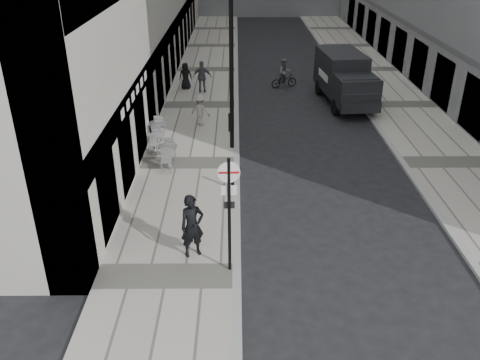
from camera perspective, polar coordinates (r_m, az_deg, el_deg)
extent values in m
plane|color=black|center=(12.74, -0.34, -18.50)|extent=(120.00, 120.00, 0.00)
cube|color=#A5A295|center=(28.49, -4.48, 8.33)|extent=(4.00, 60.00, 0.12)
cube|color=#A5A295|center=(29.81, 17.35, 8.03)|extent=(4.00, 60.00, 0.12)
imported|color=black|center=(15.05, -5.38, -5.17)|extent=(0.85, 0.73, 1.98)
cylinder|color=black|center=(13.94, -1.21, -4.15)|extent=(0.09, 0.09, 3.52)
cylinder|color=white|center=(13.30, -1.27, 0.88)|extent=(0.60, 0.06, 0.60)
cube|color=#B21414|center=(13.28, -1.27, 0.84)|extent=(0.55, 0.04, 0.06)
cube|color=white|center=(13.57, -1.24, -1.17)|extent=(0.42, 0.05, 0.28)
cylinder|color=black|center=(21.65, -0.97, 12.11)|extent=(0.18, 0.18, 6.87)
cylinder|color=black|center=(24.41, -1.19, 6.43)|extent=(0.11, 0.11, 0.86)
cylinder|color=black|center=(18.97, -0.84, 0.25)|extent=(0.12, 0.12, 0.90)
cylinder|color=black|center=(27.44, 10.74, 8.02)|extent=(0.38, 0.87, 0.85)
cylinder|color=black|center=(28.03, 14.43, 8.04)|extent=(0.38, 0.87, 0.85)
cylinder|color=black|center=(30.75, 8.89, 10.20)|extent=(0.38, 0.87, 0.85)
cylinder|color=black|center=(31.27, 12.25, 10.20)|extent=(0.38, 0.87, 0.85)
cube|color=black|center=(29.89, 11.23, 11.97)|extent=(2.49, 4.01, 2.12)
cube|color=black|center=(27.36, 12.86, 9.75)|extent=(2.30, 2.11, 1.48)
cube|color=#1E2328|center=(26.52, 13.48, 10.10)|extent=(1.88, 0.56, 0.78)
imported|color=black|center=(31.96, 4.95, 11.08)|extent=(1.74, 1.08, 0.86)
imported|color=#59595E|center=(31.83, 4.99, 11.99)|extent=(0.95, 0.84, 1.63)
imported|color=#525257|center=(30.37, -4.26, 11.47)|extent=(1.10, 0.48, 1.87)
imported|color=gray|center=(25.14, -4.48, 7.83)|extent=(1.16, 0.95, 1.57)
imported|color=black|center=(31.24, -6.13, 11.55)|extent=(0.80, 0.54, 1.57)
cylinder|color=silver|center=(22.87, -9.47, 3.48)|extent=(0.39, 0.39, 0.03)
cylinder|color=silver|center=(22.75, -9.53, 4.23)|extent=(0.05, 0.05, 0.65)
cylinder|color=silver|center=(22.63, -9.59, 4.99)|extent=(0.62, 0.62, 0.03)
cylinder|color=#A7A7A9|center=(21.24, -7.97, 1.72)|extent=(0.49, 0.49, 0.03)
cylinder|color=#A7A7A9|center=(21.07, -8.04, 2.72)|extent=(0.07, 0.07, 0.83)
cylinder|color=#A7A7A9|center=(20.91, -8.11, 3.76)|extent=(0.78, 0.78, 0.03)
cylinder|color=silver|center=(23.75, -9.14, 4.41)|extent=(0.50, 0.50, 0.03)
cylinder|color=silver|center=(23.60, -9.22, 5.35)|extent=(0.07, 0.07, 0.84)
cylinder|color=silver|center=(23.45, -9.29, 6.31)|extent=(0.80, 0.80, 0.03)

